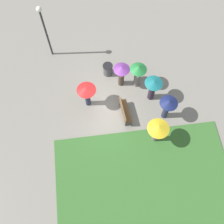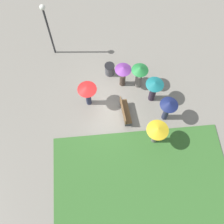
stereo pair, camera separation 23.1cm
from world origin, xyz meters
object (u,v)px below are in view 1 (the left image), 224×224
crowd_person_teal (153,87)px  lamp_post (44,26)px  park_bench (124,111)px  crowd_person_navy (168,105)px  crowd_person_yellow (158,130)px  trash_bin (108,70)px  crowd_person_red (87,91)px  crowd_person_green (138,73)px  crowd_person_purple (121,73)px

crowd_person_teal → lamp_post: bearing=30.8°
park_bench → lamp_post: size_ratio=0.40×
lamp_post → crowd_person_navy: lamp_post is taller
crowd_person_teal → crowd_person_yellow: bearing=149.6°
trash_bin → lamp_post: bearing=60.0°
park_bench → crowd_person_red: (1.01, 2.03, 0.98)m
trash_bin → crowd_person_teal: bearing=-131.1°
crowd_person_yellow → crowd_person_teal: bearing=-20.2°
park_bench → crowd_person_navy: 2.51m
lamp_post → crowd_person_green: (-3.01, -5.10, -1.35)m
trash_bin → crowd_person_green: (-1.03, -1.66, 0.86)m
park_bench → crowd_person_purple: 2.27m
crowd_person_yellow → crowd_person_purple: bearing=5.0°
lamp_post → crowd_person_red: (-3.98, -2.01, -1.18)m
trash_bin → crowd_person_yellow: crowd_person_yellow is taller
trash_bin → crowd_person_purple: crowd_person_purple is taller
lamp_post → crowd_person_navy: size_ratio=2.16×
trash_bin → crowd_person_navy: crowd_person_navy is taller
crowd_person_navy → crowd_person_yellow: crowd_person_navy is taller
lamp_post → crowd_person_yellow: bearing=-140.8°
crowd_person_yellow → crowd_person_teal: (2.71, -0.29, -0.20)m
crowd_person_green → lamp_post: bearing=-121.7°
park_bench → crowd_person_purple: size_ratio=0.91×
crowd_person_green → crowd_person_purple: 0.96m
trash_bin → crowd_person_green: 2.13m
park_bench → crowd_person_teal: bearing=-66.6°
crowd_person_navy → crowd_person_yellow: 1.62m
crowd_person_red → crowd_person_purple: size_ratio=1.06×
crowd_person_green → crowd_person_purple: size_ratio=1.07×
crowd_person_green → park_bench: bearing=-29.3°
crowd_person_yellow → crowd_person_green: size_ratio=0.97×
crowd_person_navy → park_bench: bearing=173.0°
crowd_person_teal → park_bench: bearing=94.1°
crowd_person_red → crowd_person_yellow: size_ratio=1.02×
trash_bin → crowd_person_green: size_ratio=0.44×
crowd_person_navy → crowd_person_red: size_ratio=0.99×
crowd_person_teal → crowd_person_green: (1.02, 0.69, 0.04)m
trash_bin → crowd_person_purple: size_ratio=0.47×
park_bench → crowd_person_teal: size_ratio=0.88×
crowd_person_navy → crowd_person_green: bearing=120.4°
crowd_person_red → lamp_post: bearing=-117.3°
lamp_post → crowd_person_purple: bearing=-124.4°
crowd_person_green → crowd_person_purple: (0.17, 0.95, -0.06)m
park_bench → crowd_person_red: crowd_person_red is taller
park_bench → crowd_person_red: size_ratio=0.86×
crowd_person_teal → crowd_person_green: size_ratio=0.97×
trash_bin → crowd_person_purple: (-0.86, -0.71, 0.80)m
crowd_person_purple → lamp_post: bearing=66.6°
crowd_person_red → crowd_person_green: (0.97, -3.08, -0.17)m
crowd_person_red → park_bench: bearing=99.5°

